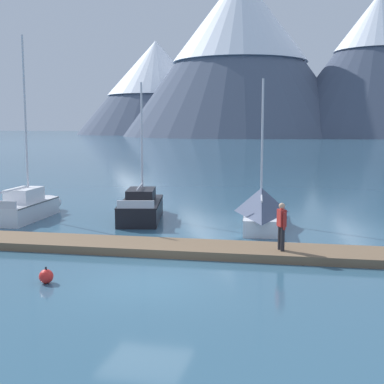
# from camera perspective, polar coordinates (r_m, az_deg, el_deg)

# --- Properties ---
(ground_plane) EXTENTS (700.00, 700.00, 0.00)m
(ground_plane) POSITION_cam_1_polar(r_m,az_deg,el_deg) (15.94, -5.08, -9.85)
(ground_plane) COLOR #335B75
(mountain_west_summit) EXTENTS (76.88, 76.88, 44.85)m
(mountain_west_summit) POSITION_cam_1_polar(r_m,az_deg,el_deg) (261.41, -3.93, 11.56)
(mountain_west_summit) COLOR #4C566B
(mountain_west_summit) RESTS_ON ground
(mountain_central_massif) EXTENTS (95.35, 95.35, 65.39)m
(mountain_central_massif) POSITION_cam_1_polar(r_m,az_deg,el_deg) (221.80, 5.21, 15.13)
(mountain_central_massif) COLOR #4C566B
(mountain_central_massif) RESTS_ON ground
(mountain_shoulder_ridge) EXTENTS (79.39, 79.39, 54.89)m
(mountain_shoulder_ridge) POSITION_cam_1_polar(r_m,az_deg,el_deg) (219.84, 19.54, 13.14)
(mountain_shoulder_ridge) COLOR #424C60
(mountain_shoulder_ridge) RESTS_ON ground
(dock) EXTENTS (24.99, 3.32, 0.30)m
(dock) POSITION_cam_1_polar(r_m,az_deg,el_deg) (19.61, -1.36, -6.11)
(dock) COLOR brown
(dock) RESTS_ON ground
(sailboat_nearest_berth) EXTENTS (2.05, 5.89, 9.05)m
(sailboat_nearest_berth) POSITION_cam_1_polar(r_m,az_deg,el_deg) (27.93, -17.27, -1.43)
(sailboat_nearest_berth) COLOR silver
(sailboat_nearest_berth) RESTS_ON ground
(sailboat_second_berth) EXTENTS (2.99, 5.95, 6.79)m
(sailboat_second_berth) POSITION_cam_1_polar(r_m,az_deg,el_deg) (26.55, -5.47, -1.57)
(sailboat_second_berth) COLOR black
(sailboat_second_berth) RESTS_ON ground
(sailboat_mid_dock_port) EXTENTS (2.33, 7.67, 6.84)m
(sailboat_mid_dock_port) POSITION_cam_1_polar(r_m,az_deg,el_deg) (25.04, 7.51, -1.60)
(sailboat_mid_dock_port) COLOR white
(sailboat_mid_dock_port) RESTS_ON ground
(person_on_dock) EXTENTS (0.36, 0.54, 1.69)m
(person_on_dock) POSITION_cam_1_polar(r_m,az_deg,el_deg) (18.69, 9.68, -3.39)
(person_on_dock) COLOR #232328
(person_on_dock) RESTS_ON dock
(mooring_buoy_channel_marker) EXTENTS (0.43, 0.43, 0.51)m
(mooring_buoy_channel_marker) POSITION_cam_1_polar(r_m,az_deg,el_deg) (16.42, -15.53, -8.80)
(mooring_buoy_channel_marker) COLOR red
(mooring_buoy_channel_marker) RESTS_ON ground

